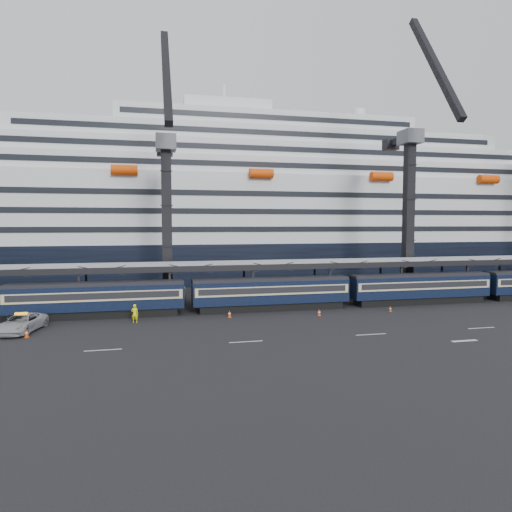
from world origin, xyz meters
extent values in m
plane|color=black|center=(0.00, 0.00, 0.00)|extent=(260.00, 260.00, 0.00)
cube|color=beige|center=(-26.00, -4.00, 0.01)|extent=(3.00, 0.15, 0.02)
cube|color=beige|center=(-14.00, -4.00, 0.01)|extent=(3.00, 0.15, 0.02)
cube|color=beige|center=(-2.00, -4.00, 0.01)|extent=(3.00, 0.15, 0.02)
cube|color=beige|center=(10.00, -4.00, 0.01)|extent=(3.00, 0.15, 0.02)
cube|color=beige|center=(5.00, -8.00, 0.01)|extent=(2.50, 0.40, 0.02)
cube|color=black|center=(-28.00, 10.00, 0.45)|extent=(17.48, 2.40, 0.90)
cube|color=black|center=(-28.00, 10.00, 2.25)|extent=(19.00, 2.80, 2.70)
cube|color=beige|center=(-28.00, 10.00, 2.55)|extent=(18.62, 2.92, 1.05)
cube|color=black|center=(-28.00, 10.00, 2.60)|extent=(17.86, 2.98, 0.70)
cube|color=black|center=(-28.00, 10.00, 3.75)|extent=(19.00, 2.50, 0.35)
cube|color=black|center=(-8.00, 10.00, 0.45)|extent=(17.48, 2.40, 0.90)
cube|color=black|center=(-8.00, 10.00, 2.25)|extent=(19.00, 2.80, 2.70)
cube|color=beige|center=(-8.00, 10.00, 2.55)|extent=(18.62, 2.92, 1.05)
cube|color=black|center=(-8.00, 10.00, 2.60)|extent=(17.86, 2.98, 0.70)
cube|color=black|center=(-8.00, 10.00, 3.75)|extent=(19.00, 2.50, 0.35)
cube|color=black|center=(12.00, 10.00, 0.45)|extent=(17.48, 2.40, 0.90)
cube|color=black|center=(12.00, 10.00, 2.25)|extent=(19.00, 2.80, 2.70)
cube|color=beige|center=(12.00, 10.00, 2.55)|extent=(18.62, 2.92, 1.05)
cube|color=black|center=(12.00, 10.00, 2.60)|extent=(17.86, 2.98, 0.70)
cube|color=black|center=(12.00, 10.00, 3.75)|extent=(19.00, 2.50, 0.35)
cube|color=gray|center=(0.00, 14.00, 5.40)|extent=(130.00, 6.00, 0.25)
cube|color=black|center=(0.00, 11.00, 5.10)|extent=(130.00, 0.25, 0.70)
cube|color=black|center=(0.00, 17.00, 5.10)|extent=(130.00, 0.25, 0.70)
cube|color=black|center=(-30.00, 11.20, 2.70)|extent=(0.25, 0.25, 5.40)
cube|color=black|center=(-30.00, 16.80, 2.70)|extent=(0.25, 0.25, 5.40)
cube|color=black|center=(-20.00, 11.20, 2.70)|extent=(0.25, 0.25, 5.40)
cube|color=black|center=(-20.00, 16.80, 2.70)|extent=(0.25, 0.25, 5.40)
cube|color=black|center=(-10.00, 11.20, 2.70)|extent=(0.25, 0.25, 5.40)
cube|color=black|center=(-10.00, 16.80, 2.70)|extent=(0.25, 0.25, 5.40)
cube|color=black|center=(0.00, 11.20, 2.70)|extent=(0.25, 0.25, 5.40)
cube|color=black|center=(0.00, 16.80, 2.70)|extent=(0.25, 0.25, 5.40)
cube|color=black|center=(10.00, 11.20, 2.70)|extent=(0.25, 0.25, 5.40)
cube|color=black|center=(10.00, 16.80, 2.70)|extent=(0.25, 0.25, 5.40)
cube|color=black|center=(20.00, 11.20, 2.70)|extent=(0.25, 0.25, 5.40)
cube|color=black|center=(20.00, 16.80, 2.70)|extent=(0.25, 0.25, 5.40)
cube|color=black|center=(30.00, 16.80, 2.70)|extent=(0.25, 0.25, 5.40)
cube|color=black|center=(0.00, 46.00, 3.50)|extent=(200.00, 28.00, 7.00)
cube|color=silver|center=(0.00, 46.00, 13.00)|extent=(190.00, 26.88, 12.00)
cube|color=silver|center=(0.00, 46.00, 20.50)|extent=(160.00, 24.64, 3.00)
cube|color=black|center=(0.00, 33.63, 20.50)|extent=(153.60, 0.12, 0.90)
cube|color=silver|center=(0.00, 46.00, 23.50)|extent=(124.00, 21.84, 3.00)
cube|color=black|center=(0.00, 35.03, 23.50)|extent=(119.04, 0.12, 0.90)
cube|color=silver|center=(0.00, 46.00, 26.50)|extent=(90.00, 19.04, 3.00)
cube|color=black|center=(0.00, 36.43, 26.50)|extent=(86.40, 0.12, 0.90)
cube|color=silver|center=(0.00, 46.00, 29.50)|extent=(56.00, 16.24, 3.00)
cube|color=black|center=(0.00, 37.83, 29.50)|extent=(53.76, 0.12, 0.90)
cube|color=silver|center=(-8.00, 46.00, 32.00)|extent=(16.00, 12.00, 2.50)
cylinder|color=silver|center=(20.00, 46.00, 32.50)|extent=(2.80, 2.80, 3.00)
cylinder|color=#E04307|center=(-26.00, 31.96, 18.80)|extent=(4.00, 1.60, 1.60)
cylinder|color=#E04307|center=(-4.00, 31.96, 18.80)|extent=(4.00, 1.60, 1.60)
cylinder|color=#E04307|center=(18.00, 31.96, 18.80)|extent=(4.00, 1.60, 1.60)
cylinder|color=#E04307|center=(40.00, 31.96, 18.80)|extent=(4.00, 1.60, 1.60)
cube|color=#53565C|center=(-20.00, 19.00, 1.00)|extent=(4.50, 4.50, 2.00)
cube|color=black|center=(-20.00, 19.00, 11.00)|extent=(1.30, 1.30, 18.00)
cube|color=#53565C|center=(-20.00, 19.00, 21.00)|extent=(2.60, 3.20, 2.00)
cube|color=black|center=(-20.00, 13.21, 27.89)|extent=(0.90, 12.26, 14.37)
cube|color=black|center=(-20.00, 21.52, 21.00)|extent=(0.90, 5.04, 0.90)
cube|color=black|center=(-20.00, 24.04, 20.80)|extent=(2.20, 1.60, 1.60)
cube|color=#53565C|center=(15.00, 18.00, 1.00)|extent=(4.50, 4.50, 2.00)
cube|color=black|center=(15.00, 18.00, 12.00)|extent=(1.30, 1.30, 20.00)
cube|color=#53565C|center=(15.00, 18.00, 23.00)|extent=(2.60, 3.20, 2.00)
cube|color=black|center=(15.00, 12.26, 31.19)|extent=(0.90, 12.21, 16.90)
cube|color=black|center=(15.00, 20.80, 23.00)|extent=(0.90, 5.60, 0.90)
cube|color=black|center=(15.00, 23.60, 22.80)|extent=(2.20, 1.60, 1.60)
imported|color=#A0A2A7|center=(-34.29, 4.39, 0.86)|extent=(4.09, 6.67, 1.73)
imported|color=#F6F60C|center=(-23.82, 6.16, 0.99)|extent=(0.80, 0.59, 1.99)
cube|color=#E04307|center=(-33.27, 1.99, 0.02)|extent=(0.41, 0.41, 0.04)
cone|color=#E04307|center=(-33.27, 1.99, 0.43)|extent=(0.35, 0.35, 0.78)
cylinder|color=white|center=(-33.27, 1.99, 0.43)|extent=(0.29, 0.29, 0.13)
cube|color=#E04307|center=(-13.66, 6.77, 0.02)|extent=(0.41, 0.41, 0.04)
cone|color=#E04307|center=(-13.66, 6.77, 0.43)|extent=(0.34, 0.34, 0.77)
cylinder|color=white|center=(-13.66, 6.77, 0.43)|extent=(0.29, 0.29, 0.13)
cube|color=#E04307|center=(-3.60, 5.44, 0.02)|extent=(0.39, 0.39, 0.04)
cone|color=#E04307|center=(-3.60, 5.44, 0.41)|extent=(0.33, 0.33, 0.75)
cylinder|color=white|center=(-3.60, 5.44, 0.41)|extent=(0.28, 0.28, 0.12)
cube|color=#E04307|center=(5.50, 5.85, 0.02)|extent=(0.34, 0.34, 0.04)
cone|color=#E04307|center=(5.50, 5.85, 0.36)|extent=(0.29, 0.29, 0.64)
cylinder|color=white|center=(5.50, 5.85, 0.36)|extent=(0.24, 0.24, 0.11)
camera|label=1|loc=(-21.91, -42.72, 10.35)|focal=32.00mm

